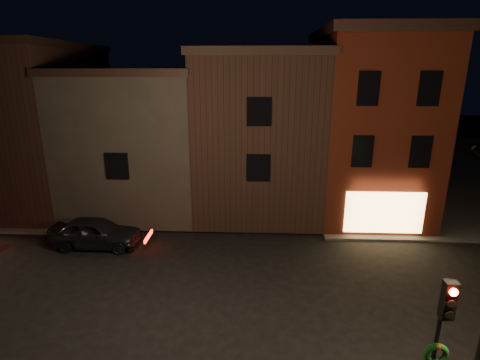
# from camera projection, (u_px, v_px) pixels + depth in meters

# --- Properties ---
(ground) EXTENTS (120.00, 120.00, 0.00)m
(ground) POSITION_uv_depth(u_px,v_px,m) (219.00, 294.00, 14.74)
(ground) COLOR black
(ground) RESTS_ON ground
(sidewalk_far_right) EXTENTS (30.00, 30.00, 0.12)m
(sidewalk_far_right) POSITION_uv_depth(u_px,v_px,m) (467.00, 168.00, 32.99)
(sidewalk_far_right) COLOR #2D2B28
(sidewalk_far_right) RESTS_ON ground
(sidewalk_far_left) EXTENTS (30.00, 30.00, 0.12)m
(sidewalk_far_left) POSITION_uv_depth(u_px,v_px,m) (26.00, 163.00, 34.73)
(sidewalk_far_left) COLOR #2D2B28
(sidewalk_far_left) RESTS_ON ground
(corner_building) EXTENTS (6.50, 8.50, 10.50)m
(corner_building) POSITION_uv_depth(u_px,v_px,m) (370.00, 124.00, 21.91)
(corner_building) COLOR #4D180D
(corner_building) RESTS_ON ground
(row_building_a) EXTENTS (7.30, 10.30, 9.40)m
(row_building_a) POSITION_uv_depth(u_px,v_px,m) (258.00, 130.00, 23.34)
(row_building_a) COLOR black
(row_building_a) RESTS_ON ground
(row_building_b) EXTENTS (7.80, 10.30, 8.40)m
(row_building_b) POSITION_uv_depth(u_px,v_px,m) (144.00, 137.00, 23.80)
(row_building_b) COLOR black
(row_building_b) RESTS_ON ground
(row_building_c) EXTENTS (7.30, 10.30, 9.90)m
(row_building_c) POSITION_uv_depth(u_px,v_px,m) (32.00, 124.00, 23.90)
(row_building_c) COLOR black
(row_building_c) RESTS_ON ground
(traffic_signal) EXTENTS (0.58, 0.38, 4.05)m
(traffic_signal) POSITION_uv_depth(u_px,v_px,m) (440.00, 333.00, 8.42)
(traffic_signal) COLOR black
(traffic_signal) RESTS_ON sidewalk_near_right
(parked_car_a) EXTENTS (4.45, 1.86, 1.51)m
(parked_car_a) POSITION_uv_depth(u_px,v_px,m) (96.00, 232.00, 18.45)
(parked_car_a) COLOR black
(parked_car_a) RESTS_ON ground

